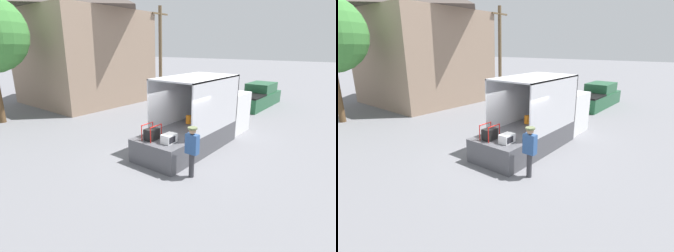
{
  "view_description": "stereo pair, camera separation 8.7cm",
  "coord_description": "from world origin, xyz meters",
  "views": [
    {
      "loc": [
        -7.57,
        -5.94,
        4.31
      ],
      "look_at": [
        -0.29,
        -0.2,
        1.48
      ],
      "focal_mm": 28.0,
      "sensor_mm": 36.0,
      "label": 1
    },
    {
      "loc": [
        -7.52,
        -6.01,
        4.31
      ],
      "look_at": [
        -0.29,
        -0.2,
        1.48
      ],
      "focal_mm": 28.0,
      "sensor_mm": 36.0,
      "label": 2
    }
  ],
  "objects": [
    {
      "name": "microwave",
      "position": [
        -0.49,
        -0.41,
        1.1
      ],
      "size": [
        0.54,
        0.4,
        0.33
      ],
      "color": "white",
      "rests_on": "tailgate_deck"
    },
    {
      "name": "pickup_truck_green",
      "position": [
        11.81,
        0.77,
        0.68
      ],
      "size": [
        5.47,
        1.82,
        1.67
      ],
      "color": "#1E5633",
      "rests_on": "ground"
    },
    {
      "name": "portable_generator",
      "position": [
        -0.61,
        0.31,
        1.15
      ],
      "size": [
        0.65,
        0.47,
        0.6
      ],
      "color": "black",
      "rests_on": "tailgate_deck"
    },
    {
      "name": "ground_plane",
      "position": [
        0.0,
        0.0,
        0.0
      ],
      "size": [
        160.0,
        160.0,
        0.0
      ],
      "primitive_type": "plane",
      "color": "slate"
    },
    {
      "name": "tailgate_deck",
      "position": [
        -0.59,
        0.0,
        0.46
      ],
      "size": [
        1.17,
        2.07,
        0.93
      ],
      "primitive_type": "cube",
      "color": "#4C4C51",
      "rests_on": "ground"
    },
    {
      "name": "utility_pole",
      "position": [
        9.76,
        8.52,
        3.85
      ],
      "size": [
        1.8,
        0.28,
        7.39
      ],
      "color": "brown",
      "rests_on": "ground"
    },
    {
      "name": "house_backdrop",
      "position": [
        5.2,
        12.54,
        4.72
      ],
      "size": [
        8.44,
        8.22,
        9.27
      ],
      "color": "gray",
      "rests_on": "ground"
    },
    {
      "name": "box_truck",
      "position": [
        3.25,
        0.0,
        0.91
      ],
      "size": [
        5.76,
        2.18,
        3.09
      ],
      "color": "white",
      "rests_on": "ground"
    },
    {
      "name": "worker_person",
      "position": [
        -0.69,
        -1.54,
        1.1
      ],
      "size": [
        0.32,
        0.44,
        1.78
      ],
      "color": "#38383D",
      "rests_on": "ground"
    }
  ]
}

